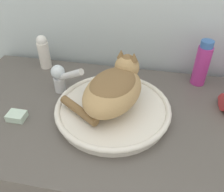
{
  "coord_description": "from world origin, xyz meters",
  "views": [
    {
      "loc": [
        0.15,
        -0.29,
        1.37
      ],
      "look_at": [
        0.03,
        0.3,
        0.9
      ],
      "focal_mm": 38.0,
      "sensor_mm": 36.0,
      "label": 1
    }
  ],
  "objects_px": {
    "deodorant_stick": "(44,52)",
    "shampoo_bottle_tall": "(202,64)",
    "cat": "(114,87)",
    "soap_bar": "(17,116)",
    "faucet": "(61,77)"
  },
  "relations": [
    {
      "from": "faucet",
      "to": "shampoo_bottle_tall",
      "type": "distance_m",
      "value": 0.55
    },
    {
      "from": "deodorant_stick",
      "to": "shampoo_bottle_tall",
      "type": "height_order",
      "value": "shampoo_bottle_tall"
    },
    {
      "from": "cat",
      "to": "soap_bar",
      "type": "xyz_separation_m",
      "value": [
        -0.32,
        -0.1,
        -0.1
      ]
    },
    {
      "from": "cat",
      "to": "faucet",
      "type": "distance_m",
      "value": 0.24
    },
    {
      "from": "cat",
      "to": "soap_bar",
      "type": "height_order",
      "value": "cat"
    },
    {
      "from": "faucet",
      "to": "deodorant_stick",
      "type": "relative_size",
      "value": 0.97
    },
    {
      "from": "cat",
      "to": "shampoo_bottle_tall",
      "type": "relative_size",
      "value": 1.59
    },
    {
      "from": "cat",
      "to": "shampoo_bottle_tall",
      "type": "bearing_deg",
      "value": -34.14
    },
    {
      "from": "faucet",
      "to": "soap_bar",
      "type": "height_order",
      "value": "faucet"
    },
    {
      "from": "cat",
      "to": "soap_bar",
      "type": "bearing_deg",
      "value": 124.02
    },
    {
      "from": "cat",
      "to": "faucet",
      "type": "xyz_separation_m",
      "value": [
        -0.22,
        0.08,
        -0.04
      ]
    },
    {
      "from": "faucet",
      "to": "shampoo_bottle_tall",
      "type": "xyz_separation_m",
      "value": [
        0.52,
        0.17,
        0.02
      ]
    },
    {
      "from": "cat",
      "to": "shampoo_bottle_tall",
      "type": "distance_m",
      "value": 0.39
    },
    {
      "from": "cat",
      "to": "deodorant_stick",
      "type": "bearing_deg",
      "value": 72.66
    },
    {
      "from": "deodorant_stick",
      "to": "soap_bar",
      "type": "height_order",
      "value": "deodorant_stick"
    }
  ]
}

